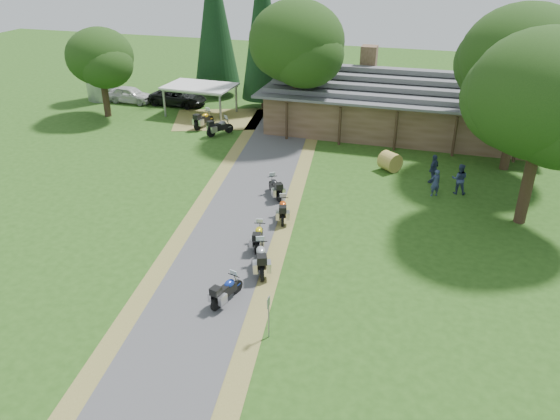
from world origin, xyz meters
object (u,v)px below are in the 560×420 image
(motorcycle_row_b, at_px, (261,257))
(motorcycle_row_c, at_px, (258,235))
(lodge, at_px, (403,100))
(carport, at_px, (201,100))
(motorcycle_row_e, at_px, (275,186))
(motorcycle_row_a, at_px, (227,289))
(silo, at_px, (100,67))
(motorcycle_row_d, at_px, (283,209))
(car_dark_suv, at_px, (178,93))
(motorcycle_carport_b, at_px, (220,126))
(hay_bale, at_px, (390,161))
(car_white_sedan, at_px, (130,92))
(motorcycle_carport_a, at_px, (204,119))

(motorcycle_row_b, bearing_deg, motorcycle_row_c, 0.35)
(lodge, xyz_separation_m, motorcycle_row_b, (-4.09, -22.15, -1.74))
(carport, xyz_separation_m, motorcycle_row_e, (11.02, -14.09, -0.59))
(lodge, bearing_deg, carport, -178.93)
(motorcycle_row_a, bearing_deg, motorcycle_row_c, 17.88)
(carport, bearing_deg, silo, 172.57)
(silo, bearing_deg, motorcycle_row_d, -38.89)
(motorcycle_row_a, height_order, motorcycle_row_c, motorcycle_row_c)
(lodge, relative_size, silo, 3.59)
(car_dark_suv, distance_m, motorcycle_row_e, 21.40)
(motorcycle_row_a, distance_m, motorcycle_carport_b, 21.60)
(motorcycle_row_d, height_order, motorcycle_carport_b, motorcycle_carport_b)
(carport, xyz_separation_m, car_dark_suv, (-3.13, 1.96, -0.17))
(silo, xyz_separation_m, car_dark_suv, (7.64, 0.11, -1.91))
(motorcycle_row_d, height_order, hay_bale, motorcycle_row_d)
(lodge, xyz_separation_m, motorcycle_row_c, (-4.90, -20.13, -1.83))
(carport, bearing_deg, motorcycle_row_c, -56.56)
(motorcycle_row_a, bearing_deg, carport, 41.71)
(motorcycle_row_d, relative_size, motorcycle_row_e, 0.98)
(car_white_sedan, distance_m, motorcycle_row_e, 24.40)
(carport, relative_size, motorcycle_row_a, 3.20)
(car_white_sedan, xyz_separation_m, hay_bale, (24.72, -9.60, -0.31))
(motorcycle_row_a, bearing_deg, hay_bale, -1.01)
(motorcycle_row_d, relative_size, motorcycle_carport_a, 0.88)
(motorcycle_row_b, bearing_deg, motorcycle_row_a, 145.70)
(car_dark_suv, height_order, hay_bale, car_dark_suv)
(carport, height_order, motorcycle_row_d, carport)
(motorcycle_carport_a, bearing_deg, silo, 80.69)
(carport, relative_size, car_dark_suv, 1.02)
(motorcycle_row_d, bearing_deg, silo, 34.94)
(car_white_sedan, relative_size, hay_bale, 4.53)
(motorcycle_row_c, xyz_separation_m, motorcycle_carport_b, (-8.30, 15.16, 0.09))
(car_dark_suv, height_order, motorcycle_row_a, car_dark_suv)
(car_dark_suv, relative_size, motorcycle_row_e, 2.95)
(motorcycle_row_e, height_order, hay_bale, motorcycle_row_e)
(car_dark_suv, bearing_deg, lodge, -91.41)
(motorcycle_carport_a, distance_m, hay_bale, 15.99)
(silo, relative_size, motorcycle_carport_b, 2.90)
(motorcycle_carport_b, bearing_deg, motorcycle_row_b, -116.23)
(carport, relative_size, motorcycle_row_b, 2.76)
(silo, xyz_separation_m, motorcycle_carport_b, (14.42, -6.51, -2.28))
(hay_bale, bearing_deg, motorcycle_row_b, -107.03)
(carport, distance_m, motorcycle_carport_a, 3.78)
(carport, distance_m, car_white_sedan, 7.89)
(motorcycle_row_b, height_order, motorcycle_row_e, motorcycle_row_b)
(silo, distance_m, hay_bale, 29.56)
(motorcycle_carport_a, bearing_deg, hay_bale, -94.11)
(motorcycle_carport_a, bearing_deg, motorcycle_row_a, -140.54)
(motorcycle_row_b, relative_size, motorcycle_carport_b, 1.01)
(lodge, distance_m, motorcycle_row_b, 22.59)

